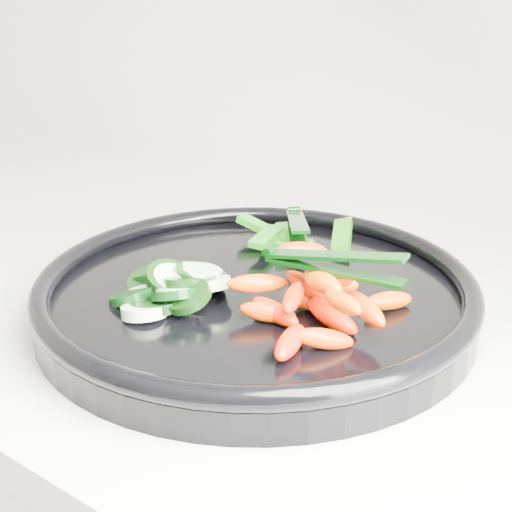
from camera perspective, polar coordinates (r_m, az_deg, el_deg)
The scene contains 6 objects.
veggie_tray at distance 0.61m, azimuth 0.00°, elevation -3.03°, with size 0.45×0.45×0.04m.
cucumber_pile at distance 0.60m, azimuth -6.67°, elevation -2.30°, with size 0.12×0.12×0.04m.
carrot_pile at distance 0.55m, azimuth 4.77°, elevation -3.49°, with size 0.14×0.15×0.05m.
pepper_pile at distance 0.70m, azimuth 2.73°, elevation 1.34°, with size 0.12×0.11×0.03m.
tong_carrot at distance 0.54m, azimuth 5.94°, elevation -0.49°, with size 0.11×0.03×0.02m.
tong_pepper at distance 0.68m, azimuth 3.30°, elevation 2.42°, with size 0.08×0.10×0.02m.
Camera 1 is at (0.21, 1.19, 1.21)m, focal length 50.00 mm.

